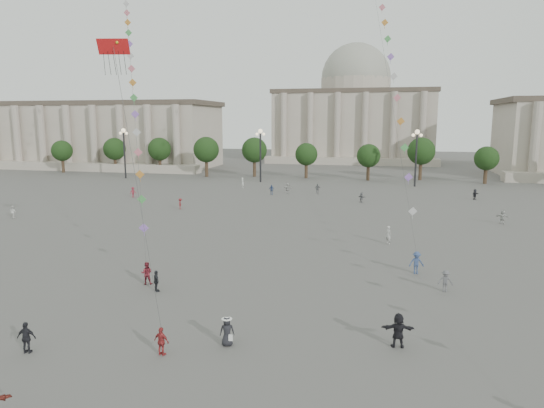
# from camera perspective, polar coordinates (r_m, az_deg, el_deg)

# --- Properties ---
(ground) EXTENTS (360.00, 360.00, 0.00)m
(ground) POSITION_cam_1_polar(r_m,az_deg,el_deg) (28.63, -6.64, -15.77)
(ground) COLOR #504E4C
(ground) RESTS_ON ground
(hall_west) EXTENTS (84.00, 26.22, 17.20)m
(hall_west) POSITION_cam_1_polar(r_m,az_deg,el_deg) (144.93, -22.74, 7.53)
(hall_west) COLOR #A89E8D
(hall_west) RESTS_ON ground
(hall_central) EXTENTS (48.30, 34.30, 35.50)m
(hall_central) POSITION_cam_1_polar(r_m,az_deg,el_deg) (153.78, 9.67, 10.40)
(hall_central) COLOR #A89E8D
(hall_central) RESTS_ON ground
(tree_row) EXTENTS (137.12, 5.12, 8.00)m
(tree_row) POSITION_cam_1_polar(r_m,az_deg,el_deg) (102.91, 7.90, 5.87)
(tree_row) COLOR #3D291E
(tree_row) RESTS_ON ground
(lamp_post_far_west) EXTENTS (2.00, 0.90, 10.65)m
(lamp_post_far_west) POSITION_cam_1_polar(r_m,az_deg,el_deg) (108.67, -17.01, 6.77)
(lamp_post_far_west) COLOR #262628
(lamp_post_far_west) RESTS_ON ground
(lamp_post_mid_west) EXTENTS (2.00, 0.90, 10.65)m
(lamp_post_mid_west) POSITION_cam_1_polar(r_m,az_deg,el_deg) (97.38, -1.38, 6.89)
(lamp_post_mid_west) COLOR #262628
(lamp_post_mid_west) RESTS_ON ground
(lamp_post_mid_east) EXTENTS (2.00, 0.90, 10.65)m
(lamp_post_mid_east) POSITION_cam_1_polar(r_m,az_deg,el_deg) (94.64, 16.64, 6.40)
(lamp_post_mid_east) COLOR #262628
(lamp_post_mid_east) RESTS_ON ground
(person_crowd_0) EXTENTS (1.05, 0.77, 1.65)m
(person_crowd_0) POSITION_cam_1_polar(r_m,az_deg,el_deg) (81.39, -0.06, 1.70)
(person_crowd_0) COLOR #384D7F
(person_crowd_0) RESTS_ON ground
(person_crowd_1) EXTENTS (0.94, 0.85, 1.59)m
(person_crowd_1) POSITION_cam_1_polar(r_m,az_deg,el_deg) (70.20, -28.16, -0.81)
(person_crowd_1) COLOR silver
(person_crowd_1) RESTS_ON ground
(person_crowd_2) EXTENTS (1.17, 1.26, 1.70)m
(person_crowd_2) POSITION_cam_1_polar(r_m,az_deg,el_deg) (81.54, -16.03, 1.35)
(person_crowd_2) COLOR maroon
(person_crowd_2) RESTS_ON ground
(person_crowd_3) EXTENTS (1.85, 0.77, 1.94)m
(person_crowd_3) POSITION_cam_1_polar(r_m,az_deg,el_deg) (28.31, 14.63, -14.18)
(person_crowd_3) COLOR black
(person_crowd_3) RESTS_ON ground
(person_crowd_4) EXTENTS (1.72, 1.09, 1.77)m
(person_crowd_4) POSITION_cam_1_polar(r_m,az_deg,el_deg) (82.86, 1.83, 1.88)
(person_crowd_4) COLOR #B8B8B4
(person_crowd_4) RESTS_ON ground
(person_crowd_6) EXTENTS (1.05, 0.61, 1.61)m
(person_crowd_6) POSITION_cam_1_polar(r_m,az_deg,el_deg) (37.84, 19.73, -8.51)
(person_crowd_6) COLOR #56565B
(person_crowd_6) RESTS_ON ground
(person_crowd_7) EXTENTS (1.63, 0.77, 1.69)m
(person_crowd_7) POSITION_cam_1_polar(r_m,az_deg,el_deg) (64.56, 25.48, -1.40)
(person_crowd_7) COLOR #B1B1AD
(person_crowd_7) RESTS_ON ground
(person_crowd_9) EXTENTS (1.40, 1.50, 1.68)m
(person_crowd_9) POSITION_cam_1_polar(r_m,az_deg,el_deg) (82.57, 22.76, 1.06)
(person_crowd_9) COLOR black
(person_crowd_9) RESTS_ON ground
(person_crowd_10) EXTENTS (0.80, 0.81, 1.89)m
(person_crowd_10) POSITION_cam_1_polar(r_m,az_deg,el_deg) (89.69, -3.48, 2.51)
(person_crowd_10) COLOR silver
(person_crowd_10) RESTS_ON ground
(person_crowd_12) EXTENTS (1.38, 1.28, 1.55)m
(person_crowd_12) POSITION_cam_1_polar(r_m,az_deg,el_deg) (74.69, 10.48, 0.76)
(person_crowd_12) COLOR slate
(person_crowd_12) RESTS_ON ground
(person_crowd_13) EXTENTS (0.77, 0.79, 1.83)m
(person_crowd_13) POSITION_cam_1_polar(r_m,az_deg,el_deg) (50.41, 13.54, -3.54)
(person_crowd_13) COLOR #B0B0AC
(person_crowd_13) RESTS_ON ground
(person_crowd_16) EXTENTS (1.04, 0.47, 1.74)m
(person_crowd_16) POSITION_cam_1_polar(r_m,az_deg,el_deg) (82.52, 5.36, 1.80)
(person_crowd_16) COLOR slate
(person_crowd_16) RESTS_ON ground
(person_crowd_17) EXTENTS (0.87, 1.12, 1.53)m
(person_crowd_17) POSITION_cam_1_polar(r_m,az_deg,el_deg) (69.22, -10.73, 0.03)
(person_crowd_17) COLOR maroon
(person_crowd_17) RESTS_ON ground
(tourist_0) EXTENTS (0.98, 0.58, 1.56)m
(tourist_0) POSITION_cam_1_polar(r_m,az_deg,el_deg) (27.30, -12.87, -15.48)
(tourist_0) COLOR maroon
(tourist_0) RESTS_ON ground
(tourist_1) EXTENTS (0.91, 0.96, 1.59)m
(tourist_1) POSITION_cam_1_polar(r_m,az_deg,el_deg) (36.64, -13.45, -8.81)
(tourist_1) COLOR #222328
(tourist_1) RESTS_ON ground
(tourist_4) EXTENTS (1.07, 0.58, 1.74)m
(tourist_4) POSITION_cam_1_polar(r_m,az_deg,el_deg) (29.89, -26.91, -13.85)
(tourist_4) COLOR black
(tourist_4) RESTS_ON ground
(kite_flyer_0) EXTENTS (0.99, 0.87, 1.73)m
(kite_flyer_0) POSITION_cam_1_polar(r_m,az_deg,el_deg) (38.41, -14.53, -7.87)
(kite_flyer_0) COLOR maroon
(kite_flyer_0) RESTS_ON ground
(kite_flyer_1) EXTENTS (1.31, 0.92, 1.86)m
(kite_flyer_1) POSITION_cam_1_polar(r_m,az_deg,el_deg) (41.31, 16.63, -6.63)
(kite_flyer_1) COLOR navy
(kite_flyer_1) RESTS_ON ground
(hat_person) EXTENTS (0.94, 0.75, 1.69)m
(hat_person) POSITION_cam_1_polar(r_m,az_deg,el_deg) (27.76, -5.31, -14.61)
(hat_person) COLOR black
(hat_person) RESTS_ON ground
(dragon_kite) EXTENTS (4.88, 5.27, 19.90)m
(dragon_kite) POSITION_cam_1_polar(r_m,az_deg,el_deg) (36.80, -18.04, 15.92)
(dragon_kite) COLOR red
(dragon_kite) RESTS_ON ground
(kite_train_west) EXTENTS (24.99, 42.51, 65.07)m
(kite_train_west) POSITION_cam_1_polar(r_m,az_deg,el_deg) (63.92, -16.67, 20.13)
(kite_train_west) COLOR #3F3F3F
(kite_train_west) RESTS_ON ground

